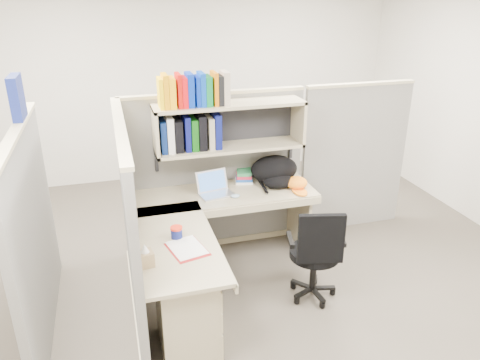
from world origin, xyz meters
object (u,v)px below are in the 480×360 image
object	(u,v)px
desk	(200,275)
laptop	(216,184)
backpack	(276,172)
snack_canister	(177,232)
task_chair	(315,268)

from	to	relation	value
desk	laptop	size ratio (longest dim) A/B	5.71
backpack	snack_canister	bearing A→B (deg)	-123.98
desk	laptop	bearing A→B (deg)	68.06
desk	snack_canister	bearing A→B (deg)	138.55
desk	backpack	distance (m)	1.39
desk	task_chair	bearing A→B (deg)	1.12
laptop	backpack	world-z (taller)	backpack
laptop	task_chair	size ratio (longest dim) A/B	0.34
desk	laptop	distance (m)	0.98
backpack	snack_canister	size ratio (longest dim) A/B	4.97
desk	snack_canister	distance (m)	0.39
laptop	task_chair	xyz separation A→B (m)	(0.66, -0.81, -0.52)
laptop	snack_canister	xyz separation A→B (m)	(-0.48, -0.69, -0.06)
desk	laptop	world-z (taller)	laptop
snack_canister	task_chair	size ratio (longest dim) A/B	0.10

